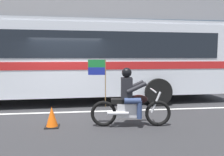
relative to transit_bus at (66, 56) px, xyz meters
name	(u,v)px	position (x,y,z in m)	size (l,w,h in m)	color
ground_plane	(68,108)	(0.13, -1.19, -1.88)	(60.00, 60.00, 0.00)	#2B2B2D
sidewalk_curb	(75,87)	(0.13, 3.91, -1.81)	(28.00, 3.80, 0.15)	gray
lane_center_stripe	(67,112)	(0.13, -1.79, -1.88)	(26.60, 0.14, 0.01)	silver
office_building_facade	(76,5)	(0.13, 6.19, 3.46)	(28.00, 0.89, 10.67)	gray
transit_bus	(66,56)	(0.00, 0.00, 0.00)	(12.76, 3.04, 3.22)	silver
motorcycle_with_rider	(130,102)	(1.94, -3.47, -1.22)	(2.19, 0.65, 1.78)	black
fire_hydrant	(142,81)	(3.84, 2.51, -1.37)	(0.22, 0.30, 0.75)	red
traffic_cone	(52,117)	(-0.11, -3.31, -1.63)	(0.36, 0.36, 0.55)	#EA590F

